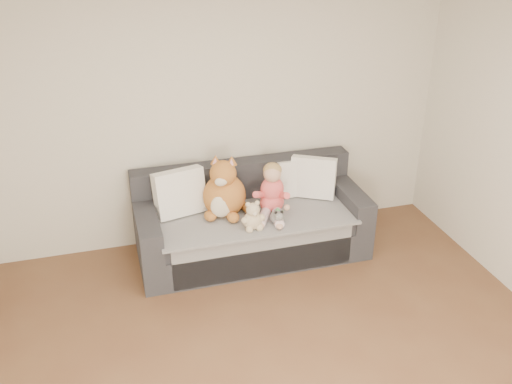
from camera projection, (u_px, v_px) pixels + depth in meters
room_shell at (291, 217)px, 3.69m from camera, size 5.00×5.00×5.00m
sofa at (251, 224)px, 5.58m from camera, size 2.20×0.94×0.85m
cushion_left at (180, 193)px, 5.34m from camera, size 0.51×0.32×0.45m
cushion_right_back at (297, 178)px, 5.71m from camera, size 0.40×0.19×0.38m
cushion_right_front at (313, 177)px, 5.68m from camera, size 0.48×0.39×0.42m
toddler at (272, 193)px, 5.36m from camera, size 0.36×0.51×0.50m
plush_cat at (224, 193)px, 5.32m from camera, size 0.47×0.43×0.62m
teddy_bear at (253, 218)px, 5.12m from camera, size 0.22×0.17×0.28m
plush_cow at (278, 217)px, 5.22m from camera, size 0.13×0.21×0.17m
sippy_cup at (278, 213)px, 5.30m from camera, size 0.11×0.07×0.12m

